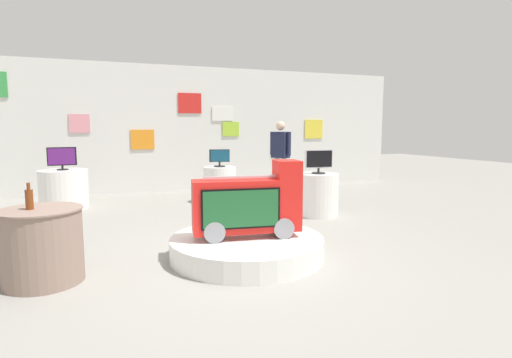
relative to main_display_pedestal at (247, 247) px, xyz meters
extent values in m
plane|color=gray|center=(-0.16, -0.01, -0.12)|extent=(30.00, 30.00, 0.00)
cube|color=silver|center=(-0.16, 5.35, 1.34)|extent=(12.18, 0.10, 2.93)
cube|color=pink|center=(-1.98, 5.29, 1.47)|extent=(0.42, 0.02, 0.40)
cube|color=white|center=(1.23, 5.29, 1.71)|extent=(0.53, 0.02, 0.33)
cube|color=teal|center=(2.73, 5.29, 0.90)|extent=(0.41, 0.02, 0.51)
cube|color=yellow|center=(3.73, 5.29, 1.34)|extent=(0.52, 0.02, 0.49)
cube|color=red|center=(0.43, 5.29, 1.95)|extent=(0.55, 0.02, 0.46)
cube|color=orange|center=(-0.67, 5.29, 1.11)|extent=(0.52, 0.02, 0.44)
cube|color=#9ECC33|center=(1.43, 5.29, 1.35)|extent=(0.42, 0.02, 0.35)
cylinder|color=white|center=(0.00, 0.00, 0.00)|extent=(1.77, 1.77, 0.24)
cylinder|color=gray|center=(-0.39, 0.05, 0.24)|extent=(0.29, 0.42, 0.24)
cylinder|color=gray|center=(0.39, -0.05, 0.24)|extent=(0.29, 0.42, 0.24)
cube|color=red|center=(0.00, 0.00, 0.49)|extent=(1.26, 0.51, 0.60)
cube|color=red|center=(0.48, -0.06, 0.90)|extent=(0.31, 0.38, 0.21)
cube|color=black|center=(-0.12, -0.17, 0.49)|extent=(0.87, 0.13, 0.45)
cube|color=#1E5B2D|center=(-0.12, -0.17, 0.49)|extent=(0.83, 0.13, 0.41)
cube|color=#B2B2B7|center=(0.00, 0.00, 0.82)|extent=(0.98, 0.16, 0.02)
cylinder|color=white|center=(1.89, 1.72, 0.24)|extent=(0.69, 0.69, 0.72)
cylinder|color=black|center=(1.89, 1.72, 0.61)|extent=(0.23, 0.23, 0.02)
cylinder|color=black|center=(1.89, 1.72, 0.66)|extent=(0.04, 0.04, 0.08)
cube|color=silver|center=(1.89, 1.72, 0.85)|extent=(0.50, 0.07, 0.31)
cube|color=black|center=(1.89, 1.70, 0.85)|extent=(0.46, 0.05, 0.28)
cylinder|color=white|center=(0.65, 3.51, 0.24)|extent=(0.65, 0.65, 0.72)
cylinder|color=black|center=(0.65, 3.51, 0.61)|extent=(0.23, 0.23, 0.02)
cylinder|color=black|center=(0.65, 3.51, 0.66)|extent=(0.04, 0.04, 0.08)
cube|color=black|center=(0.65, 3.51, 0.82)|extent=(0.40, 0.12, 0.25)
cube|color=navy|center=(0.65, 3.48, 0.82)|extent=(0.37, 0.09, 0.22)
cylinder|color=white|center=(-2.24, 3.91, 0.24)|extent=(0.86, 0.86, 0.72)
cylinder|color=black|center=(-2.24, 3.91, 0.61)|extent=(0.20, 0.20, 0.02)
cylinder|color=black|center=(-2.24, 3.91, 0.65)|extent=(0.04, 0.04, 0.06)
cube|color=black|center=(-2.24, 3.91, 0.85)|extent=(0.50, 0.08, 0.34)
cube|color=#561E6B|center=(-2.24, 3.88, 0.85)|extent=(0.45, 0.05, 0.30)
cylinder|color=gray|center=(-2.10, -0.03, 0.24)|extent=(0.73, 0.73, 0.73)
cylinder|color=gray|center=(-2.10, -0.03, 0.60)|extent=(0.76, 0.76, 0.02)
cylinder|color=brown|center=(-2.18, -0.04, 0.70)|extent=(0.07, 0.07, 0.19)
cylinder|color=brown|center=(-2.18, -0.04, 0.83)|extent=(0.03, 0.03, 0.07)
cylinder|color=#B2ADA3|center=(2.07, 3.92, 0.30)|extent=(0.12, 0.12, 0.84)
cylinder|color=#B2ADA3|center=(2.17, 3.74, 0.30)|extent=(0.12, 0.12, 0.84)
cube|color=#1E233F|center=(2.12, 3.83, 1.01)|extent=(0.35, 0.43, 0.57)
sphere|color=beige|center=(2.12, 3.83, 1.42)|extent=(0.20, 0.20, 0.20)
cylinder|color=#1E233F|center=(2.01, 4.04, 1.03)|extent=(0.08, 0.08, 0.51)
cylinder|color=#1E233F|center=(2.23, 3.62, 1.03)|extent=(0.08, 0.08, 0.51)
camera|label=1|loc=(-1.50, -4.30, 1.37)|focal=28.43mm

